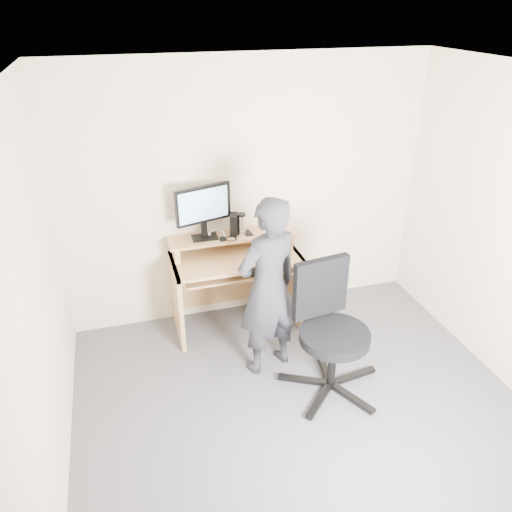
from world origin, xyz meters
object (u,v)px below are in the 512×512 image
office_chair (329,325)px  person (268,288)px  monitor (203,208)px  desk (235,272)px

office_chair → person: 0.57m
monitor → person: size_ratio=0.33×
office_chair → desk: bearing=106.0°
monitor → person: bearing=-82.6°
desk → person: person is taller
monitor → person: (0.35, -0.82, -0.42)m
person → monitor: bearing=-86.0°
office_chair → person: (-0.40, 0.35, 0.21)m
monitor → office_chair: bearing=-73.0°
desk → person: 0.80m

